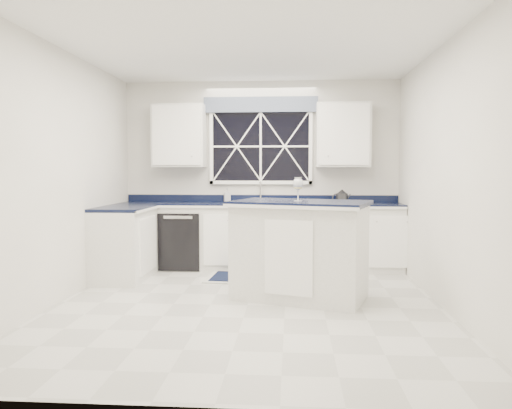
# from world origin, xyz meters

# --- Properties ---
(ground) EXTENTS (4.50, 4.50, 0.00)m
(ground) POSITION_xyz_m (0.00, 0.00, 0.00)
(ground) COLOR silver
(ground) RESTS_ON ground
(back_wall) EXTENTS (4.00, 0.10, 2.70)m
(back_wall) POSITION_xyz_m (0.00, 2.25, 1.35)
(back_wall) COLOR white
(back_wall) RESTS_ON ground
(base_cabinets) EXTENTS (3.99, 1.60, 0.90)m
(base_cabinets) POSITION_xyz_m (-0.33, 1.78, 0.45)
(base_cabinets) COLOR white
(base_cabinets) RESTS_ON ground
(countertop) EXTENTS (3.98, 0.64, 0.04)m
(countertop) POSITION_xyz_m (0.00, 1.95, 0.92)
(countertop) COLOR black
(countertop) RESTS_ON base_cabinets
(dishwasher) EXTENTS (0.60, 0.58, 0.82)m
(dishwasher) POSITION_xyz_m (-1.10, 1.95, 0.41)
(dishwasher) COLOR black
(dishwasher) RESTS_ON ground
(window) EXTENTS (1.65, 0.09, 1.26)m
(window) POSITION_xyz_m (0.00, 2.20, 1.83)
(window) COLOR black
(window) RESTS_ON ground
(upper_cabinets) EXTENTS (3.10, 0.34, 0.90)m
(upper_cabinets) POSITION_xyz_m (0.00, 2.08, 1.90)
(upper_cabinets) COLOR white
(upper_cabinets) RESTS_ON ground
(faucet) EXTENTS (0.05, 0.20, 0.30)m
(faucet) POSITION_xyz_m (0.00, 2.14, 1.10)
(faucet) COLOR #B0B0B2
(faucet) RESTS_ON countertop
(island) EXTENTS (1.63, 1.26, 1.07)m
(island) POSITION_xyz_m (0.55, 0.35, 0.54)
(island) COLOR white
(island) RESTS_ON ground
(rug) EXTENTS (1.25, 0.81, 0.02)m
(rug) POSITION_xyz_m (-0.03, 1.29, 0.01)
(rug) COLOR beige
(rug) RESTS_ON ground
(kettle) EXTENTS (0.27, 0.21, 0.20)m
(kettle) POSITION_xyz_m (1.16, 1.98, 1.03)
(kettle) COLOR #2C2C2F
(kettle) RESTS_ON countertop
(wine_glass) EXTENTS (0.11, 0.11, 0.26)m
(wine_glass) POSITION_xyz_m (0.52, 0.30, 1.25)
(wine_glass) COLOR silver
(wine_glass) RESTS_ON island
(soap_bottle) EXTENTS (0.11, 0.11, 0.20)m
(soap_bottle) POSITION_xyz_m (-0.49, 2.17, 1.04)
(soap_bottle) COLOR silver
(soap_bottle) RESTS_ON countertop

